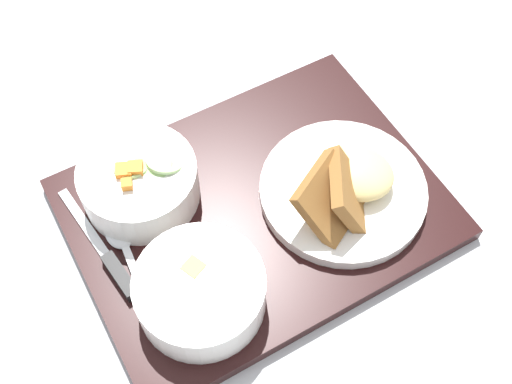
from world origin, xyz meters
TOP-DOWN VIEW (x-y plane):
  - ground_plane at (0.00, 0.00)m, footprint 4.00×4.00m
  - serving_tray at (0.00, 0.00)m, footprint 0.46×0.36m
  - bowl_salad at (-0.12, 0.07)m, footprint 0.14×0.14m
  - bowl_soup at (-0.11, -0.09)m, footprint 0.14×0.14m
  - plate_main at (0.10, -0.03)m, footprint 0.20×0.20m
  - knife at (-0.18, -0.01)m, footprint 0.05×0.17m
  - spoon at (-0.16, 0.00)m, footprint 0.03×0.16m

SIDE VIEW (x-z plane):
  - ground_plane at x=0.00m, z-range 0.00..0.00m
  - serving_tray at x=0.00m, z-range 0.00..0.02m
  - spoon at x=-0.16m, z-range 0.02..0.03m
  - knife at x=-0.18m, z-range 0.02..0.03m
  - plate_main at x=0.10m, z-range 0.00..0.08m
  - bowl_soup at x=-0.11m, z-range 0.02..0.08m
  - bowl_salad at x=-0.12m, z-range 0.02..0.08m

